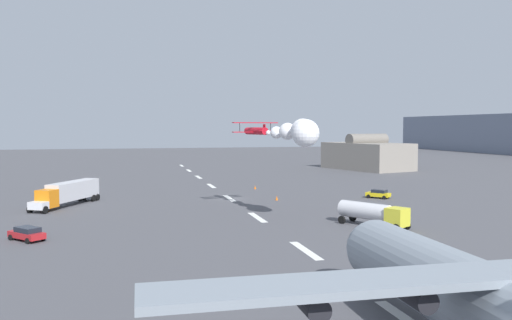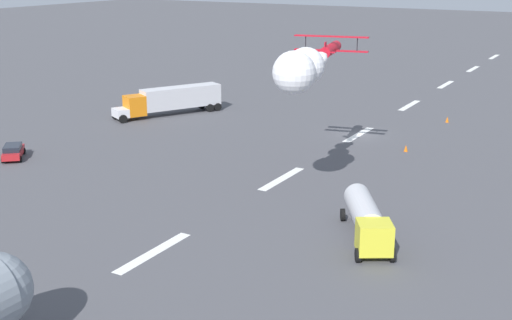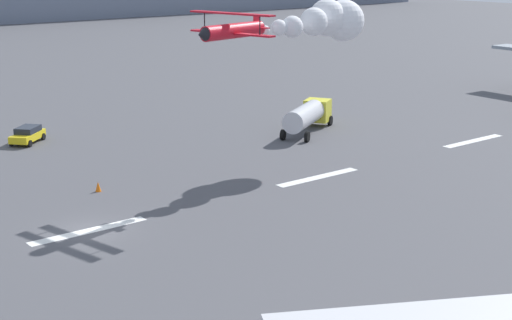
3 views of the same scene
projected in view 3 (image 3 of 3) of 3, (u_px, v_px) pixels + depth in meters
The scene contains 8 objects.
ground_plane at pixel (89, 231), 49.34m from camera, with size 440.00×440.00×0.00m, color #4C4C51.
runway_stripe_4 at pixel (89, 231), 49.34m from camera, with size 8.00×0.90×0.01m, color white.
runway_stripe_5 at pixel (318, 177), 61.11m from camera, with size 8.00×0.90×0.01m, color white.
runway_stripe_6 at pixel (473, 141), 72.88m from camera, with size 8.00×0.90×0.01m, color white.
stunt_biplane_red at pixel (324, 20), 63.65m from camera, with size 19.20×8.43×3.62m.
fuel_tanker_truck at pixel (308, 115), 75.97m from camera, with size 9.06×6.83×2.90m.
airport_staff_sedan at pixel (28, 134), 71.98m from camera, with size 4.20×4.03×1.52m.
traffic_cone_far at pixel (98, 187), 57.38m from camera, with size 0.44×0.44×0.75m, color orange.
Camera 3 is at (-20.24, -43.18, 17.16)m, focal length 54.35 mm.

